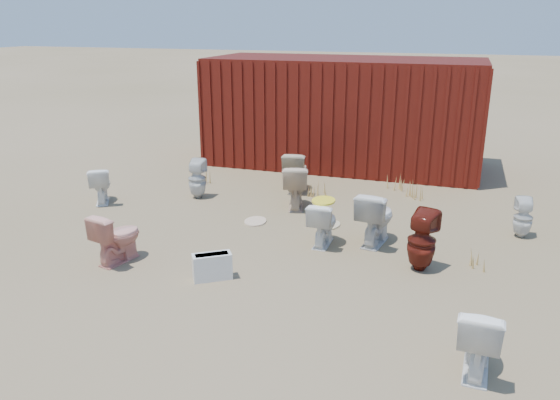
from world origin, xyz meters
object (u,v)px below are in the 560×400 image
(toilet_back_beige_right, at_px, (296,186))
(loose_tank, at_px, (212,267))
(toilet_back_a, at_px, (197,179))
(shipping_container, at_px, (344,112))
(toilet_front_a, at_px, (101,185))
(toilet_back_beige_left, at_px, (296,171))
(toilet_back_e, at_px, (523,218))
(toilet_front_c, at_px, (376,217))
(toilet_front_e, at_px, (479,338))
(toilet_back_yellowlid, at_px, (323,223))
(toilet_front_maroon, at_px, (422,241))
(toilet_front_pink, at_px, (117,237))

(toilet_back_beige_right, distance_m, loose_tank, 3.08)
(toilet_back_a, distance_m, toilet_back_beige_right, 1.91)
(toilet_back_beige_right, bearing_deg, shipping_container, -107.04)
(toilet_front_a, distance_m, toilet_back_beige_left, 3.67)
(toilet_back_beige_left, relative_size, toilet_back_e, 1.26)
(toilet_front_c, height_order, toilet_front_e, toilet_front_c)
(shipping_container, height_order, toilet_back_yellowlid, shipping_container)
(toilet_back_e, xyz_separation_m, loose_tank, (-3.93, -2.82, -0.14))
(toilet_front_maroon, bearing_deg, toilet_back_beige_right, -21.84)
(toilet_back_beige_right, relative_size, loose_tank, 1.59)
(toilet_back_e, bearing_deg, toilet_back_beige_right, -9.23)
(toilet_front_c, height_order, toilet_back_yellowlid, toilet_front_c)
(toilet_front_c, height_order, toilet_back_e, toilet_front_c)
(toilet_front_maroon, xyz_separation_m, toilet_front_e, (0.69, -2.12, -0.06))
(toilet_back_a, height_order, toilet_back_yellowlid, toilet_back_a)
(shipping_container, xyz_separation_m, loose_tank, (-0.33, -6.40, -1.02))
(toilet_front_c, height_order, toilet_back_a, toilet_front_c)
(toilet_front_a, height_order, toilet_back_e, toilet_front_a)
(toilet_front_pink, xyz_separation_m, toilet_back_e, (5.41, 2.73, -0.05))
(toilet_front_pink, distance_m, toilet_front_maroon, 4.14)
(toilet_front_maroon, height_order, toilet_back_yellowlid, toilet_front_maroon)
(loose_tank, bearing_deg, toilet_back_e, 1.13)
(toilet_front_maroon, relative_size, loose_tank, 1.67)
(shipping_container, height_order, toilet_back_e, shipping_container)
(toilet_back_beige_left, bearing_deg, toilet_back_a, 25.42)
(toilet_front_c, relative_size, loose_tank, 1.64)
(toilet_front_c, bearing_deg, shipping_container, -62.90)
(toilet_back_yellowlid, relative_size, loose_tank, 1.35)
(toilet_back_a, bearing_deg, toilet_back_yellowlid, 143.77)
(toilet_front_pink, relative_size, toilet_front_maroon, 0.87)
(loose_tank, bearing_deg, toilet_back_a, 84.96)
(toilet_back_beige_right, bearing_deg, loose_tank, 71.46)
(toilet_back_e, bearing_deg, toilet_back_yellowlid, 18.10)
(toilet_front_a, height_order, toilet_front_e, toilet_front_e)
(toilet_front_c, bearing_deg, toilet_front_e, 125.32)
(shipping_container, distance_m, toilet_back_a, 4.03)
(toilet_front_e, xyz_separation_m, toilet_back_beige_left, (-3.31, 5.02, 0.03))
(toilet_back_e, bearing_deg, shipping_container, -50.26)
(toilet_front_maroon, bearing_deg, shipping_container, -49.46)
(toilet_front_a, bearing_deg, loose_tank, 113.88)
(toilet_front_maroon, height_order, toilet_back_beige_right, toilet_front_maroon)
(toilet_front_e, relative_size, loose_tank, 1.45)
(toilet_front_c, relative_size, toilet_front_maroon, 0.98)
(toilet_front_e, height_order, toilet_back_beige_right, toilet_back_beige_right)
(toilet_front_a, xyz_separation_m, toilet_back_e, (7.20, 0.61, -0.02))
(toilet_front_pink, xyz_separation_m, toilet_front_c, (3.29, 1.78, 0.05))
(shipping_container, relative_size, toilet_back_e, 9.55)
(toilet_front_pink, height_order, toilet_front_maroon, toilet_front_maroon)
(toilet_front_e, height_order, loose_tank, toilet_front_e)
(toilet_back_beige_left, bearing_deg, loose_tank, 84.88)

